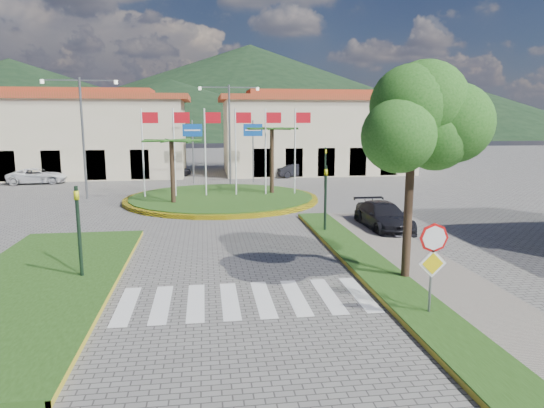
{
  "coord_description": "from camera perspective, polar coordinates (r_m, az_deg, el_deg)",
  "views": [
    {
      "loc": [
        -1.04,
        -9.75,
        5.35
      ],
      "look_at": [
        1.42,
        8.0,
        2.18
      ],
      "focal_mm": 32.0,
      "sensor_mm": 36.0,
      "label": 1
    }
  ],
  "objects": [
    {
      "name": "hill_far_mid",
      "position": [
        170.78,
        -2.56,
        13.26
      ],
      "size": [
        180.0,
        180.0,
        30.0
      ],
      "primitive_type": "cone",
      "color": "black",
      "rests_on": "ground"
    },
    {
      "name": "building_left",
      "position": [
        49.5,
        -23.29,
        7.55
      ],
      "size": [
        23.32,
        9.54,
        8.05
      ],
      "color": "beige",
      "rests_on": "ground"
    },
    {
      "name": "street_lamp_west",
      "position": [
        34.69,
        -21.38,
        7.94
      ],
      "size": [
        4.8,
        0.16,
        8.0
      ],
      "color": "slate",
      "rests_on": "ground"
    },
    {
      "name": "stop_sign",
      "position": [
        13.61,
        18.39,
        -5.66
      ],
      "size": [
        0.8,
        0.11,
        2.65
      ],
      "color": "slate",
      "rests_on": "ground"
    },
    {
      "name": "car_dark_a",
      "position": [
        46.63,
        -11.59,
        3.95
      ],
      "size": [
        3.6,
        2.05,
        1.15
      ],
      "primitive_type": "imported",
      "rotation": [
        0.0,
        0.0,
        1.78
      ],
      "color": "black",
      "rests_on": "ground"
    },
    {
      "name": "sidewalk_right",
      "position": [
        14.68,
        21.89,
        -11.79
      ],
      "size": [
        4.0,
        28.0,
        0.15
      ],
      "primitive_type": "cube",
      "color": "gray",
      "rests_on": "ground"
    },
    {
      "name": "car_dark_b",
      "position": [
        44.91,
        2.79,
        3.99
      ],
      "size": [
        4.08,
        2.4,
        1.27
      ],
      "primitive_type": "imported",
      "rotation": [
        0.0,
        0.0,
        1.86
      ],
      "color": "black",
      "rests_on": "ground"
    },
    {
      "name": "direction_sign_west",
      "position": [
        40.77,
        -9.32,
        7.34
      ],
      "size": [
        1.6,
        0.14,
        5.2
      ],
      "color": "slate",
      "rests_on": "ground"
    },
    {
      "name": "white_van",
      "position": [
        44.82,
        -25.89,
        2.99
      ],
      "size": [
        4.81,
        2.63,
        1.28
      ],
      "primitive_type": "imported",
      "rotation": [
        0.0,
        0.0,
        1.69
      ],
      "color": "white",
      "rests_on": "ground"
    },
    {
      "name": "verge_right",
      "position": [
        14.14,
        17.56,
        -12.31
      ],
      "size": [
        1.6,
        28.0,
        0.18
      ],
      "primitive_type": "cube",
      "color": "#214212",
      "rests_on": "ground"
    },
    {
      "name": "roundabout_island",
      "position": [
        32.19,
        -5.94,
        0.72
      ],
      "size": [
        12.7,
        12.7,
        6.0
      ],
      "color": "yellow",
      "rests_on": "ground"
    },
    {
      "name": "traffic_light_left",
      "position": [
        17.12,
        -21.81,
        -2.19
      ],
      "size": [
        0.15,
        0.18,
        3.2
      ],
      "color": "black",
      "rests_on": "ground"
    },
    {
      "name": "ground",
      "position": [
        11.17,
        -1.69,
        -18.59
      ],
      "size": [
        160.0,
        160.0,
        0.0
      ],
      "primitive_type": "plane",
      "color": "slate",
      "rests_on": "ground"
    },
    {
      "name": "traffic_light_right",
      "position": [
        22.7,
        6.31,
        1.33
      ],
      "size": [
        0.15,
        0.18,
        3.2
      ],
      "color": "black",
      "rests_on": "ground"
    },
    {
      "name": "hill_far_west",
      "position": [
        159.28,
        -28.25,
        10.89
      ],
      "size": [
        140.0,
        140.0,
        22.0
      ],
      "primitive_type": "cone",
      "color": "black",
      "rests_on": "ground"
    },
    {
      "name": "car_side_right",
      "position": [
        24.15,
        12.97,
        -1.42
      ],
      "size": [
        1.94,
        4.6,
        1.32
      ],
      "primitive_type": "imported",
      "rotation": [
        0.0,
        0.0,
        0.02
      ],
      "color": "black",
      "rests_on": "ground"
    },
    {
      "name": "median_left",
      "position": [
        17.48,
        -25.98,
        -8.53
      ],
      "size": [
        5.0,
        14.0,
        0.18
      ],
      "primitive_type": "cube",
      "color": "#214212",
      "rests_on": "ground"
    },
    {
      "name": "crosswalk",
      "position": [
        14.79,
        -3.4,
        -11.17
      ],
      "size": [
        8.0,
        3.0,
        0.01
      ],
      "primitive_type": "cube",
      "color": "silver",
      "rests_on": "ground"
    },
    {
      "name": "direction_sign_east",
      "position": [
        40.96,
        -2.25,
        7.47
      ],
      "size": [
        1.6,
        0.14,
        5.2
      ],
      "color": "slate",
      "rests_on": "ground"
    },
    {
      "name": "traffic_light_far",
      "position": [
        37.03,
        6.28,
        4.69
      ],
      "size": [
        0.18,
        0.15,
        3.2
      ],
      "color": "black",
      "rests_on": "ground"
    },
    {
      "name": "hill_far_east",
      "position": [
        161.29,
        18.58,
        10.82
      ],
      "size": [
        120.0,
        120.0,
        18.0
      ],
      "primitive_type": "cone",
      "color": "black",
      "rests_on": "ground"
    },
    {
      "name": "street_lamp_centre",
      "position": [
        39.81,
        -5.02,
        8.76
      ],
      "size": [
        4.8,
        0.16,
        8.0
      ],
      "color": "slate",
      "rests_on": "ground"
    },
    {
      "name": "hill_near_back",
      "position": [
        140.06,
        -11.78,
        10.91
      ],
      "size": [
        110.0,
        110.0,
        16.0
      ],
      "primitive_type": "cone",
      "color": "black",
      "rests_on": "ground"
    },
    {
      "name": "deciduous_tree",
      "position": [
        16.14,
        16.21,
        9.01
      ],
      "size": [
        3.6,
        3.6,
        6.8
      ],
      "color": "black",
      "rests_on": "ground"
    },
    {
      "name": "building_right",
      "position": [
        49.03,
        5.17,
        8.3
      ],
      "size": [
        19.08,
        9.54,
        8.05
      ],
      "color": "beige",
      "rests_on": "ground"
    }
  ]
}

